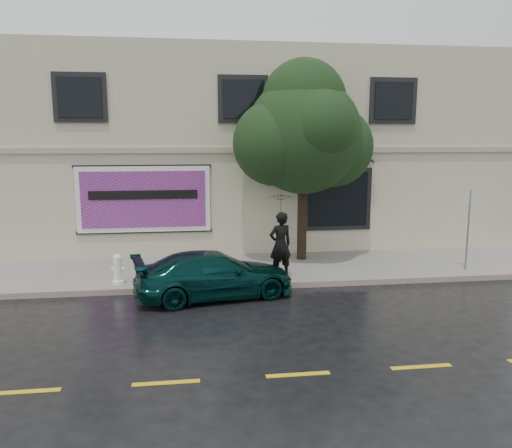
{
  "coord_description": "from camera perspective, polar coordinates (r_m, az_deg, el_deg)",
  "views": [
    {
      "loc": [
        -1.75,
        -11.22,
        3.92
      ],
      "look_at": [
        0.05,
        2.2,
        1.63
      ],
      "focal_mm": 35.0,
      "sensor_mm": 36.0,
      "label": 1
    }
  ],
  "objects": [
    {
      "name": "pedestrian",
      "position": [
        13.76,
        2.81,
        -2.4
      ],
      "size": [
        0.77,
        0.62,
        1.83
      ],
      "primitive_type": "imported",
      "rotation": [
        0.0,
        0.0,
        3.44
      ],
      "color": "black",
      "rests_on": "sidewalk"
    },
    {
      "name": "billboard",
      "position": [
        16.31,
        -12.7,
        2.77
      ],
      "size": [
        4.3,
        0.16,
        2.2
      ],
      "color": "white",
      "rests_on": "ground"
    },
    {
      "name": "street_tree",
      "position": [
        15.69,
        5.43,
        9.96
      ],
      "size": [
        3.6,
        3.6,
        5.7
      ],
      "color": "black",
      "rests_on": "sidewalk"
    },
    {
      "name": "sign_pole",
      "position": [
        15.73,
        23.12,
        0.26
      ],
      "size": [
        0.28,
        0.12,
        2.36
      ],
      "rotation": [
        0.0,
        0.0,
        -0.36
      ],
      "color": "gray",
      "rests_on": "sidewalk"
    },
    {
      "name": "curb",
      "position": [
        13.4,
        0.2,
        -7.09
      ],
      "size": [
        20.0,
        0.18,
        0.16
      ],
      "primitive_type": "cube",
      "color": "gray",
      "rests_on": "ground"
    },
    {
      "name": "ground",
      "position": [
        12.01,
        1.19,
        -9.46
      ],
      "size": [
        90.0,
        90.0,
        0.0
      ],
      "primitive_type": "plane",
      "color": "black",
      "rests_on": "ground"
    },
    {
      "name": "car",
      "position": [
        12.62,
        -4.78,
        -5.8
      ],
      "size": [
        4.26,
        2.51,
        1.16
      ],
      "primitive_type": "imported",
      "rotation": [
        0.0,
        0.0,
        1.77
      ],
      "color": "#072D2B",
      "rests_on": "ground"
    },
    {
      "name": "sidewalk",
      "position": [
        15.08,
        -0.71,
        -5.2
      ],
      "size": [
        20.0,
        3.5,
        0.15
      ],
      "primitive_type": "cube",
      "color": "gray",
      "rests_on": "ground"
    },
    {
      "name": "fire_hydrant",
      "position": [
        13.75,
        -15.49,
        -5.01
      ],
      "size": [
        0.33,
        0.31,
        0.8
      ],
      "rotation": [
        0.0,
        0.0,
        -0.41
      ],
      "color": "white",
      "rests_on": "sidewalk"
    },
    {
      "name": "road_marking",
      "position": [
        8.83,
        4.82,
        -16.76
      ],
      "size": [
        19.0,
        0.12,
        0.01
      ],
      "primitive_type": "cube",
      "color": "gold",
      "rests_on": "ground"
    },
    {
      "name": "umbrella",
      "position": [
        13.56,
        2.85,
        2.78
      ],
      "size": [
        1.18,
        1.18,
        0.67
      ],
      "primitive_type": "imported",
      "rotation": [
        0.0,
        0.0,
        -0.4
      ],
      "color": "black",
      "rests_on": "pedestrian"
    },
    {
      "name": "building",
      "position": [
        20.3,
        -2.71,
        8.38
      ],
      "size": [
        20.0,
        8.12,
        7.0
      ],
      "color": "beige",
      "rests_on": "ground"
    }
  ]
}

